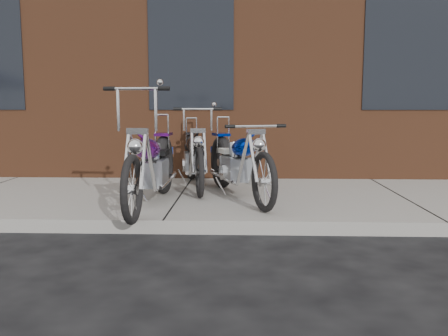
{
  "coord_description": "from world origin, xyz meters",
  "views": [
    {
      "loc": [
        0.83,
        -4.9,
        1.36
      ],
      "look_at": [
        0.62,
        0.8,
        0.61
      ],
      "focal_mm": 38.0,
      "sensor_mm": 36.0,
      "label": 1
    }
  ],
  "objects": [
    {
      "name": "ground",
      "position": [
        0.0,
        0.0,
        0.0
      ],
      "size": [
        120.0,
        120.0,
        0.0
      ],
      "primitive_type": "plane",
      "color": "black",
      "rests_on": "ground"
    },
    {
      "name": "sidewalk",
      "position": [
        0.0,
        1.5,
        0.07
      ],
      "size": [
        22.0,
        3.0,
        0.15
      ],
      "primitive_type": "cube",
      "color": "gray",
      "rests_on": "ground"
    },
    {
      "name": "building_brick",
      "position": [
        0.0,
        8.0,
        4.0
      ],
      "size": [
        22.0,
        10.0,
        8.0
      ],
      "primitive_type": "cube",
      "color": "brown",
      "rests_on": "ground"
    },
    {
      "name": "chopper_purple",
      "position": [
        -0.26,
        0.78,
        0.6
      ],
      "size": [
        0.62,
        2.52,
        1.41
      ],
      "rotation": [
        0.0,
        0.0,
        -1.59
      ],
      "color": "black",
      "rests_on": "sidewalk"
    },
    {
      "name": "chopper_blue",
      "position": [
        0.8,
        1.32,
        0.59
      ],
      "size": [
        0.95,
        2.33,
        1.05
      ],
      "rotation": [
        0.0,
        0.0,
        -1.24
      ],
      "color": "black",
      "rests_on": "sidewalk"
    },
    {
      "name": "chopper_third",
      "position": [
        0.13,
        2.15,
        0.57
      ],
      "size": [
        0.66,
        2.33,
        1.19
      ],
      "rotation": [
        0.0,
        0.0,
        -1.4
      ],
      "color": "black",
      "rests_on": "sidewalk"
    }
  ]
}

